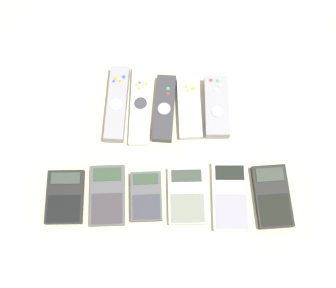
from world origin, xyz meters
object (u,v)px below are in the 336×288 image
calculator_3 (187,196)px  remote_3 (189,108)px  calculator_0 (65,197)px  calculator_2 (146,196)px  calculator_1 (107,195)px  remote_1 (141,105)px  calculator_5 (272,196)px  remote_0 (117,104)px  calculator_4 (230,196)px  remote_2 (164,108)px  remote_4 (217,107)px

calculator_3 → remote_3: bearing=86.6°
calculator_3 → calculator_0: bearing=179.4°
calculator_2 → calculator_1: bearing=175.3°
calculator_1 → calculator_3: (0.18, -0.00, 0.00)m
remote_1 → calculator_2: size_ratio=1.79×
calculator_2 → calculator_5: 0.28m
calculator_2 → remote_3: bearing=63.1°
remote_0 → calculator_4: 0.34m
remote_0 → calculator_4: (0.26, -0.22, -0.01)m
remote_3 → calculator_5: bearing=-52.0°
calculator_5 → remote_1: bearing=139.2°
calculator_2 → calculator_4: (0.19, 0.00, -0.00)m
remote_3 → calculator_4: bearing=-69.8°
remote_1 → remote_2: (0.06, -0.01, 0.00)m
remote_0 → calculator_2: remote_0 is taller
calculator_0 → calculator_2: bearing=-0.7°
calculator_4 → calculator_5: (0.09, -0.00, 0.00)m
remote_0 → calculator_3: remote_0 is taller
remote_0 → calculator_0: bearing=-112.8°
remote_1 → calculator_5: same height
remote_2 → remote_0: bearing=179.0°
calculator_3 → calculator_4: size_ratio=0.85×
remote_0 → calculator_1: remote_0 is taller
remote_1 → remote_3: remote_3 is taller
remote_4 → calculator_4: bearing=-83.6°
calculator_4 → remote_3: bearing=112.5°
remote_0 → calculator_3: bearing=-50.6°
calculator_2 → calculator_3: (0.09, 0.00, -0.00)m
remote_1 → remote_3: bearing=-2.3°
remote_4 → calculator_3: size_ratio=1.16×
remote_3 → calculator_2: same height
remote_1 → calculator_4: (0.20, -0.22, -0.00)m
remote_1 → remote_4: 0.18m
remote_4 → calculator_4: size_ratio=0.98×
calculator_4 → calculator_1: bearing=179.6°
remote_4 → calculator_4: (0.02, -0.22, -0.01)m
calculator_0 → calculator_4: same height
calculator_0 → remote_4: bearing=31.3°
remote_2 → remote_3: bearing=4.9°
remote_2 → calculator_3: (0.05, -0.21, -0.00)m
remote_1 → calculator_4: size_ratio=1.31×
calculator_2 → calculator_5: (0.28, 0.00, -0.00)m
calculator_3 → calculator_4: bearing=-2.0°
remote_0 → calculator_1: size_ratio=1.37×
remote_2 → calculator_4: remote_2 is taller
remote_4 → calculator_1: (-0.25, -0.21, -0.01)m
remote_1 → remote_4: size_ratio=1.34×
remote_3 → calculator_3: size_ratio=1.21×
calculator_1 → calculator_4: (0.28, -0.00, 0.00)m
remote_4 → calculator_1: size_ratio=1.08×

